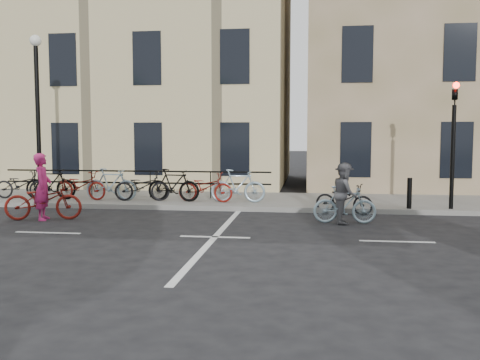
# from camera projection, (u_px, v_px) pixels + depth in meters

# --- Properties ---
(ground) EXTENTS (120.00, 120.00, 0.00)m
(ground) POSITION_uv_depth(u_px,v_px,m) (215.00, 237.00, 12.06)
(ground) COLOR black
(ground) RESTS_ON ground
(sidewalk) EXTENTS (46.00, 4.00, 0.15)m
(sidewalk) POSITION_uv_depth(u_px,v_px,m) (132.00, 199.00, 18.50)
(sidewalk) COLOR slate
(sidewalk) RESTS_ON ground
(building_east) EXTENTS (14.00, 10.00, 12.00)m
(building_east) POSITION_uv_depth(u_px,v_px,m) (471.00, 45.00, 23.21)
(building_east) COLOR #897652
(building_east) RESTS_ON sidewalk
(building_west) EXTENTS (20.00, 10.00, 10.00)m
(building_west) POSITION_uv_depth(u_px,v_px,m) (78.00, 75.00, 25.62)
(building_west) COLOR tan
(building_west) RESTS_ON sidewalk
(traffic_light) EXTENTS (0.18, 0.30, 3.90)m
(traffic_light) POSITION_uv_depth(u_px,v_px,m) (454.00, 129.00, 15.34)
(traffic_light) COLOR black
(traffic_light) RESTS_ON sidewalk
(lamp_post) EXTENTS (0.36, 0.36, 5.28)m
(lamp_post) POSITION_uv_depth(u_px,v_px,m) (37.00, 97.00, 16.95)
(lamp_post) COLOR black
(lamp_post) RESTS_ON sidewalk
(bollard_east) EXTENTS (0.14, 0.14, 0.90)m
(bollard_east) POSITION_uv_depth(u_px,v_px,m) (409.00, 193.00, 15.56)
(bollard_east) COLOR black
(bollard_east) RESTS_ON sidewalk
(parked_bikes) EXTENTS (9.35, 1.23, 1.05)m
(parked_bikes) POSITION_uv_depth(u_px,v_px,m) (126.00, 185.00, 17.48)
(parked_bikes) COLOR black
(parked_bikes) RESTS_ON sidewalk
(cyclist_pink) EXTENTS (2.14, 1.18, 1.81)m
(cyclist_pink) POSITION_uv_depth(u_px,v_px,m) (43.00, 197.00, 14.43)
(cyclist_pink) COLOR maroon
(cyclist_pink) RESTS_ON ground
(cyclist_grey) EXTENTS (1.63, 0.77, 1.57)m
(cyclist_grey) POSITION_uv_depth(u_px,v_px,m) (345.00, 199.00, 13.87)
(cyclist_grey) COLOR #8DA8B8
(cyclist_grey) RESTS_ON ground
(cyclist_dark) EXTENTS (1.79, 1.12, 1.50)m
(cyclist_dark) POSITION_uv_depth(u_px,v_px,m) (344.00, 194.00, 15.46)
(cyclist_dark) COLOR black
(cyclist_dark) RESTS_ON ground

